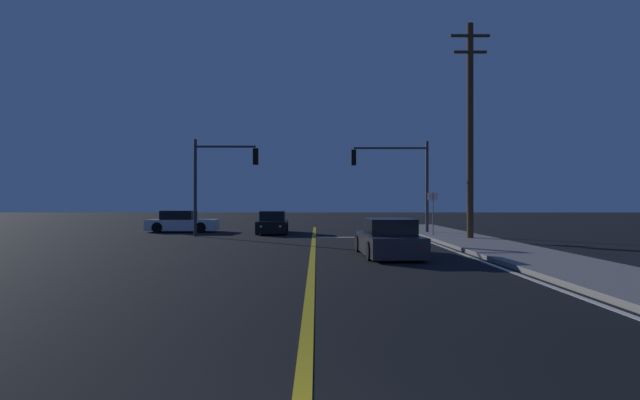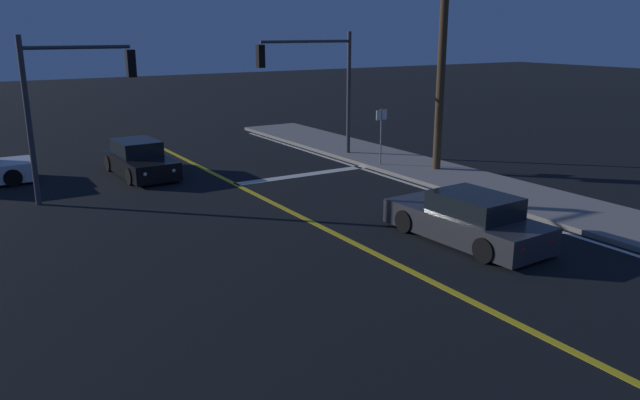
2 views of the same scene
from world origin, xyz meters
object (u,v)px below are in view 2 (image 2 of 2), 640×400
Objects in this scene: street_sign_corner at (381,128)px; traffic_signal_far_left at (69,92)px; traffic_signal_near_right at (316,75)px; utility_pole_right at (443,29)px; car_mid_block_charcoal at (467,220)px; car_lead_oncoming_black at (139,160)px.

traffic_signal_far_left is at bearing 173.07° from street_sign_corner.
utility_pole_right reaches higher than traffic_signal_near_right.
car_mid_block_charcoal is at bearing 79.05° from traffic_signal_near_right.
street_sign_corner is at bearing 116.17° from traffic_signal_near_right.
traffic_signal_far_left is at bearing 165.95° from utility_pole_right.
traffic_signal_near_right is at bearing 116.17° from street_sign_corner.
car_lead_oncoming_black is 0.84× the size of traffic_signal_near_right.
utility_pole_right is (2.78, -4.63, 1.86)m from traffic_signal_near_right.
traffic_signal_far_left is 13.47m from utility_pole_right.
car_lead_oncoming_black is 9.69m from street_sign_corner.
traffic_signal_near_right reaches higher than street_sign_corner.
utility_pole_right is (12.92, -3.23, 1.96)m from traffic_signal_far_left.
car_mid_block_charcoal is 1.95× the size of street_sign_corner.
traffic_signal_far_left reaches higher than car_lead_oncoming_black.
traffic_signal_far_left is 0.50× the size of utility_pole_right.
car_lead_oncoming_black is 0.85× the size of traffic_signal_far_left.
street_sign_corner is (-1.40, 1.83, -3.89)m from utility_pole_right.
utility_pole_right reaches higher than street_sign_corner.
street_sign_corner reaches higher than car_mid_block_charcoal.
utility_pole_right is (4.97, 6.71, 4.94)m from car_mid_block_charcoal.
car_mid_block_charcoal is 1.04× the size of car_lead_oncoming_black.
car_lead_oncoming_black is 8.10m from traffic_signal_near_right.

